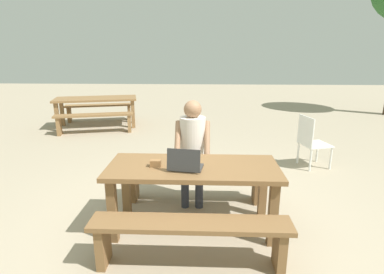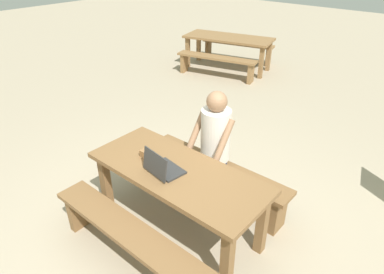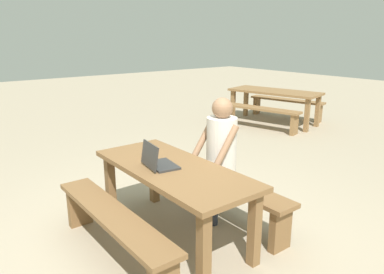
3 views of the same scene
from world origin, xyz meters
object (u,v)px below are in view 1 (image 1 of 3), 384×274
at_px(picnic_table_front, 193,176).
at_px(small_pouch, 156,163).
at_px(person_seated, 193,144).
at_px(picnic_table_mid, 96,102).
at_px(laptop, 185,164).
at_px(plastic_chair, 311,141).

height_order(picnic_table_front, small_pouch, small_pouch).
xyz_separation_m(picnic_table_front, small_pouch, (-0.40, -0.04, 0.15)).
distance_m(picnic_table_front, person_seated, 0.65).
bearing_deg(person_seated, picnic_table_mid, 123.08).
relative_size(picnic_table_front, laptop, 4.90).
bearing_deg(picnic_table_front, small_pouch, -174.57).
bearing_deg(small_pouch, plastic_chair, 40.96).
distance_m(picnic_table_front, small_pouch, 0.43).
distance_m(laptop, small_pouch, 0.33).
xyz_separation_m(picnic_table_front, picnic_table_mid, (-2.67, 4.68, 0.02)).
bearing_deg(person_seated, small_pouch, -119.09).
distance_m(picnic_table_front, picnic_table_mid, 5.39).
xyz_separation_m(small_pouch, person_seated, (0.37, 0.66, 0.01)).
relative_size(person_seated, picnic_table_mid, 0.63).
distance_m(laptop, plastic_chair, 2.93).
distance_m(small_pouch, person_seated, 0.76).
height_order(laptop, small_pouch, laptop).
bearing_deg(person_seated, laptop, -93.72).
distance_m(plastic_chair, picnic_table_mid, 5.34).
bearing_deg(small_pouch, picnic_table_front, 5.43).
relative_size(laptop, plastic_chair, 0.42).
bearing_deg(picnic_table_front, person_seated, 92.66).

